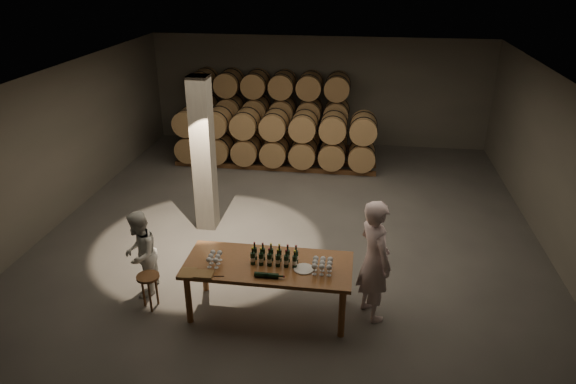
# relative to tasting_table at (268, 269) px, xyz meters

# --- Properties ---
(room) EXTENTS (12.00, 12.00, 12.00)m
(room) POSITION_rel_tasting_table_xyz_m (-1.80, 2.70, 0.80)
(room) COLOR #54514F
(room) RESTS_ON ground
(tasting_table) EXTENTS (2.60, 1.10, 0.90)m
(tasting_table) POSITION_rel_tasting_table_xyz_m (0.00, 0.00, 0.00)
(tasting_table) COLOR brown
(tasting_table) RESTS_ON ground
(barrel_stack_back) EXTENTS (4.70, 0.95, 2.31)m
(barrel_stack_back) POSITION_rel_tasting_table_xyz_m (-1.35, 7.70, 0.40)
(barrel_stack_back) COLOR brown
(barrel_stack_back) RESTS_ON ground
(barrel_stack_front) EXTENTS (5.48, 0.95, 1.57)m
(barrel_stack_front) POSITION_rel_tasting_table_xyz_m (-0.96, 6.30, 0.03)
(barrel_stack_front) COLOR brown
(barrel_stack_front) RESTS_ON ground
(bottle_cluster) EXTENTS (0.73, 0.23, 0.30)m
(bottle_cluster) POSITION_rel_tasting_table_xyz_m (0.09, 0.03, 0.21)
(bottle_cluster) COLOR black
(bottle_cluster) RESTS_ON tasting_table
(lying_bottles) EXTENTS (0.46, 0.08, 0.08)m
(lying_bottles) POSITION_rel_tasting_table_xyz_m (0.05, -0.37, 0.14)
(lying_bottles) COLOR black
(lying_bottles) RESTS_ON tasting_table
(glass_cluster_left) EXTENTS (0.20, 0.31, 0.17)m
(glass_cluster_left) POSITION_rel_tasting_table_xyz_m (-0.82, -0.12, 0.23)
(glass_cluster_left) COLOR silver
(glass_cluster_left) RESTS_ON tasting_table
(glass_cluster_right) EXTENTS (0.31, 0.31, 0.18)m
(glass_cluster_right) POSITION_rel_tasting_table_xyz_m (0.84, -0.08, 0.24)
(glass_cluster_right) COLOR silver
(glass_cluster_right) RESTS_ON tasting_table
(plate) EXTENTS (0.31, 0.31, 0.02)m
(plate) POSITION_rel_tasting_table_xyz_m (0.56, -0.08, 0.11)
(plate) COLOR silver
(plate) RESTS_ON tasting_table
(notebook_near) EXTENTS (0.28, 0.23, 0.03)m
(notebook_near) POSITION_rel_tasting_table_xyz_m (-0.89, -0.45, 0.12)
(notebook_near) COLOR brown
(notebook_near) RESTS_ON tasting_table
(notebook_corner) EXTENTS (0.25, 0.31, 0.02)m
(notebook_corner) POSITION_rel_tasting_table_xyz_m (-1.15, -0.44, 0.12)
(notebook_corner) COLOR brown
(notebook_corner) RESTS_ON tasting_table
(pen) EXTENTS (0.16, 0.03, 0.01)m
(pen) POSITION_rel_tasting_table_xyz_m (-0.66, -0.45, 0.11)
(pen) COLOR black
(pen) RESTS_ON tasting_table
(stool) EXTENTS (0.37, 0.37, 0.61)m
(stool) POSITION_rel_tasting_table_xyz_m (-1.92, -0.17, -0.30)
(stool) COLOR brown
(stool) RESTS_ON ground
(person_man) EXTENTS (0.78, 0.87, 2.01)m
(person_man) POSITION_rel_tasting_table_xyz_m (1.62, 0.17, 0.21)
(person_man) COLOR #F6D5DA
(person_man) RESTS_ON ground
(person_woman) EXTENTS (0.67, 0.81, 1.51)m
(person_woman) POSITION_rel_tasting_table_xyz_m (-2.19, 0.22, -0.04)
(person_woman) COLOR silver
(person_woman) RESTS_ON ground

